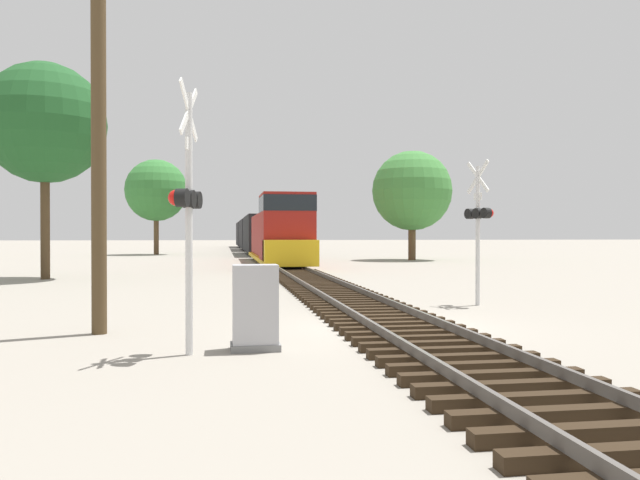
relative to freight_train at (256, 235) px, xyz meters
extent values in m
plane|color=gray|center=(0.00, -54.60, -1.96)|extent=(400.00, 400.00, 0.00)
cube|color=black|center=(0.00, -62.70, -1.88)|extent=(2.60, 0.22, 0.16)
cube|color=black|center=(0.00, -62.10, -1.88)|extent=(2.60, 0.22, 0.16)
cube|color=black|center=(0.00, -61.50, -1.88)|extent=(2.60, 0.22, 0.16)
cube|color=black|center=(0.00, -60.90, -1.88)|extent=(2.60, 0.22, 0.16)
cube|color=black|center=(0.00, -60.30, -1.88)|extent=(2.60, 0.22, 0.16)
cube|color=black|center=(0.00, -59.70, -1.88)|extent=(2.60, 0.22, 0.16)
cube|color=black|center=(0.00, -59.10, -1.88)|extent=(2.60, 0.22, 0.16)
cube|color=black|center=(0.00, -58.50, -1.88)|extent=(2.60, 0.22, 0.16)
cube|color=black|center=(0.00, -57.90, -1.88)|extent=(2.60, 0.22, 0.16)
cube|color=black|center=(0.00, -57.30, -1.88)|extent=(2.60, 0.22, 0.16)
cube|color=black|center=(0.00, -56.70, -1.88)|extent=(2.60, 0.22, 0.16)
cube|color=black|center=(0.00, -56.10, -1.88)|extent=(2.60, 0.22, 0.16)
cube|color=black|center=(0.00, -55.50, -1.88)|extent=(2.60, 0.22, 0.16)
cube|color=black|center=(0.00, -54.90, -1.88)|extent=(2.60, 0.22, 0.16)
cube|color=black|center=(0.00, -54.30, -1.88)|extent=(2.60, 0.22, 0.16)
cube|color=black|center=(0.00, -53.70, -1.88)|extent=(2.60, 0.22, 0.16)
cube|color=black|center=(0.00, -53.10, -1.88)|extent=(2.60, 0.22, 0.16)
cube|color=black|center=(0.00, -52.50, -1.88)|extent=(2.60, 0.22, 0.16)
cube|color=black|center=(0.00, -51.90, -1.88)|extent=(2.60, 0.22, 0.16)
cube|color=black|center=(0.00, -51.30, -1.88)|extent=(2.60, 0.22, 0.16)
cube|color=black|center=(0.00, -50.70, -1.88)|extent=(2.60, 0.22, 0.16)
cube|color=black|center=(0.00, -50.10, -1.88)|extent=(2.60, 0.22, 0.16)
cube|color=black|center=(0.00, -49.50, -1.88)|extent=(2.60, 0.22, 0.16)
cube|color=black|center=(0.00, -48.90, -1.88)|extent=(2.60, 0.22, 0.16)
cube|color=black|center=(0.00, -48.30, -1.88)|extent=(2.60, 0.22, 0.16)
cube|color=black|center=(0.00, -47.70, -1.88)|extent=(2.60, 0.22, 0.16)
cube|color=black|center=(0.00, -47.10, -1.88)|extent=(2.60, 0.22, 0.16)
cube|color=black|center=(0.00, -46.50, -1.88)|extent=(2.60, 0.22, 0.16)
cube|color=black|center=(0.00, -45.90, -1.88)|extent=(2.60, 0.22, 0.16)
cube|color=black|center=(0.00, -45.30, -1.88)|extent=(2.60, 0.22, 0.16)
cube|color=black|center=(0.00, -44.70, -1.88)|extent=(2.60, 0.22, 0.16)
cube|color=black|center=(0.00, -44.10, -1.88)|extent=(2.60, 0.22, 0.16)
cube|color=black|center=(0.00, -43.50, -1.88)|extent=(2.60, 0.22, 0.16)
cube|color=black|center=(0.00, -42.90, -1.88)|extent=(2.60, 0.22, 0.16)
cube|color=black|center=(0.00, -42.30, -1.88)|extent=(2.60, 0.22, 0.16)
cube|color=black|center=(0.00, -41.70, -1.88)|extent=(2.60, 0.22, 0.16)
cube|color=black|center=(0.00, -41.10, -1.88)|extent=(2.60, 0.22, 0.16)
cube|color=black|center=(0.00, -40.50, -1.88)|extent=(2.60, 0.22, 0.16)
cube|color=black|center=(0.00, -39.90, -1.88)|extent=(2.60, 0.22, 0.16)
cube|color=black|center=(0.00, -39.30, -1.88)|extent=(2.60, 0.22, 0.16)
cube|color=black|center=(0.00, -38.70, -1.88)|extent=(2.60, 0.22, 0.16)
cube|color=black|center=(0.00, -38.10, -1.88)|extent=(2.60, 0.22, 0.16)
cube|color=black|center=(0.00, -37.50, -1.88)|extent=(2.60, 0.22, 0.16)
cube|color=black|center=(0.00, -36.90, -1.88)|extent=(2.60, 0.22, 0.16)
cube|color=black|center=(0.00, -36.30, -1.88)|extent=(2.60, 0.22, 0.16)
cube|color=black|center=(0.00, -35.70, -1.88)|extent=(2.60, 0.22, 0.16)
cube|color=black|center=(0.00, -35.10, -1.88)|extent=(2.60, 0.22, 0.16)
cube|color=#56514C|center=(-0.72, -54.60, -1.72)|extent=(0.07, 160.00, 0.15)
cube|color=#56514C|center=(0.72, -54.60, -1.72)|extent=(0.07, 160.00, 0.15)
cube|color=maroon|center=(0.00, -22.65, -0.09)|extent=(2.43, 13.74, 3.11)
cube|color=maroon|center=(0.00, -32.27, 0.35)|extent=(2.86, 4.32, 3.99)
cube|color=black|center=(0.00, -32.27, 1.75)|extent=(2.89, 4.36, 0.88)
cube|color=gold|center=(0.00, -34.43, -0.95)|extent=(2.86, 1.96, 1.40)
cube|color=gold|center=(0.00, -25.60, -1.53)|extent=(2.91, 19.23, 0.24)
cube|color=black|center=(0.00, -31.98, -1.46)|extent=(1.58, 2.20, 1.00)
cube|color=black|center=(0.00, -19.22, -1.46)|extent=(1.58, 2.20, 1.00)
cube|color=black|center=(0.00, -6.18, 0.09)|extent=(2.71, 15.46, 3.48)
cube|color=black|center=(0.00, -11.21, -1.51)|extent=(1.58, 2.20, 0.90)
cube|color=black|center=(0.00, -1.16, -1.51)|extent=(1.58, 2.20, 0.90)
cube|color=black|center=(0.00, 11.15, 0.09)|extent=(2.71, 15.46, 3.48)
cube|color=black|center=(0.00, 6.12, -1.51)|extent=(1.58, 2.20, 0.90)
cube|color=black|center=(0.00, 16.17, -1.51)|extent=(1.58, 2.20, 0.90)
cube|color=black|center=(0.00, 28.48, 0.09)|extent=(2.71, 15.46, 3.48)
cube|color=black|center=(0.00, 23.45, -1.51)|extent=(1.58, 2.20, 0.90)
cube|color=black|center=(0.00, 33.50, -1.51)|extent=(1.58, 2.20, 0.90)
cylinder|color=silver|center=(-4.15, -57.07, 0.22)|extent=(0.12, 0.12, 4.36)
cube|color=white|center=(-4.15, -57.07, 2.10)|extent=(0.26, 0.90, 0.93)
cube|color=white|center=(-4.15, -57.07, 2.10)|extent=(0.26, 0.90, 0.93)
cube|color=black|center=(-4.15, -57.07, 0.64)|extent=(0.27, 0.85, 0.06)
cylinder|color=black|center=(-4.06, -56.73, 0.64)|extent=(0.25, 0.33, 0.30)
sphere|color=red|center=(-4.16, -56.70, 0.64)|extent=(0.26, 0.26, 0.26)
cylinder|color=black|center=(-4.15, -57.07, 0.64)|extent=(0.25, 0.33, 0.30)
sphere|color=red|center=(-4.25, -57.04, 0.64)|extent=(0.26, 0.26, 0.26)
cylinder|color=black|center=(-4.24, -57.40, 0.64)|extent=(0.25, 0.33, 0.30)
sphere|color=red|center=(-4.34, -57.38, 0.64)|extent=(0.26, 0.26, 0.26)
cube|color=white|center=(-4.15, -57.07, 1.55)|extent=(0.11, 0.32, 0.20)
cylinder|color=silver|center=(3.54, -50.95, 0.01)|extent=(0.12, 0.12, 3.93)
cube|color=white|center=(3.54, -50.95, 1.67)|extent=(0.29, 0.90, 0.93)
cube|color=white|center=(3.54, -50.95, 1.67)|extent=(0.29, 0.90, 0.93)
cube|color=black|center=(3.54, -50.95, 0.64)|extent=(0.30, 0.84, 0.06)
cylinder|color=black|center=(3.63, -51.29, 0.64)|extent=(0.26, 0.34, 0.30)
sphere|color=red|center=(3.73, -51.26, 0.64)|extent=(0.26, 0.26, 0.26)
cylinder|color=black|center=(3.54, -50.95, 0.64)|extent=(0.26, 0.34, 0.30)
sphere|color=red|center=(3.63, -50.92, 0.64)|extent=(0.26, 0.26, 0.26)
cylinder|color=black|center=(3.44, -50.62, 0.64)|extent=(0.26, 0.34, 0.30)
sphere|color=red|center=(3.53, -50.59, 0.64)|extent=(0.26, 0.26, 0.26)
cube|color=white|center=(3.54, -50.95, 1.12)|extent=(0.12, 0.32, 0.20)
cube|color=slate|center=(-3.04, -56.80, -1.90)|extent=(0.86, 0.59, 0.12)
cube|color=#ADADB2|center=(-3.04, -56.80, -1.16)|extent=(0.78, 0.54, 1.36)
cylinder|color=#4C3A23|center=(-6.06, -54.55, 2.79)|extent=(0.30, 0.30, 9.49)
cylinder|color=#473521|center=(-11.42, -38.29, 0.72)|extent=(0.40, 0.40, 5.37)
sphere|color=#1E5123|center=(-11.42, -38.29, 5.01)|extent=(5.36, 5.36, 5.36)
cylinder|color=brown|center=(10.97, -20.94, -0.19)|extent=(0.58, 0.58, 3.54)
sphere|color=#3D7F38|center=(10.97, -20.94, 3.43)|extent=(6.19, 6.19, 6.19)
cylinder|color=brown|center=(-10.03, -4.58, 0.30)|extent=(0.49, 0.49, 4.52)
sphere|color=#337533|center=(-10.03, -4.58, 4.38)|extent=(6.07, 6.07, 6.07)
camera|label=1|loc=(-3.60, -67.65, 0.05)|focal=35.00mm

